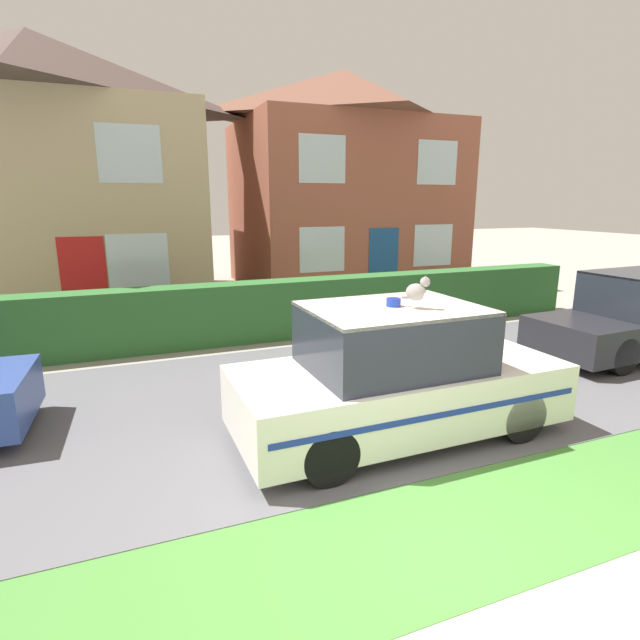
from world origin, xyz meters
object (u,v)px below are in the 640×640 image
cat (418,290)px  house_left (42,171)px  house_right (343,179)px  neighbour_car_far (640,315)px  wheelie_bin (139,314)px  police_car (397,376)px

cat → house_left: 12.28m
cat → house_right: (4.16, 11.36, 1.72)m
neighbour_car_far → house_left: house_left is taller
house_right → neighbour_car_far: bearing=-79.4°
house_left → house_right: house_left is taller
house_right → wheelie_bin: house_right is taller
neighbour_car_far → wheelie_bin: bearing=-30.5°
police_car → house_right: house_right is taller
police_car → cat: (0.10, -0.23, 1.11)m
police_car → house_right: 12.24m
cat → neighbour_car_far: 6.30m
neighbour_car_far → cat: bearing=11.7°
neighbour_car_far → wheelie_bin: 10.12m
police_car → cat: cat is taller
house_left → police_car: bearing=-65.9°
police_car → house_left: 12.24m
cat → neighbour_car_far: bearing=54.5°
house_left → house_right: bearing=1.7°
police_car → wheelie_bin: (-2.81, 6.04, -0.26)m
wheelie_bin → house_left: bearing=105.5°
neighbour_car_far → house_left: 14.86m
cat → house_right: house_right is taller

